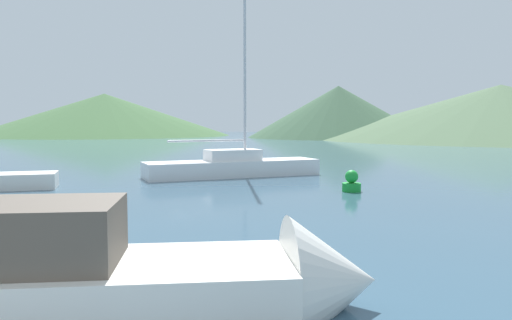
# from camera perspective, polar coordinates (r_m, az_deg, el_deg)

# --- Properties ---
(motorboat_near) EXTENTS (7.80, 3.90, 1.98)m
(motorboat_near) POSITION_cam_1_polar(r_m,az_deg,el_deg) (6.66, -19.02, -12.97)
(motorboat_near) COLOR white
(motorboat_near) RESTS_ON ground_plane
(sailboat_inner) EXTENTS (7.54, 5.87, 9.88)m
(sailboat_inner) POSITION_cam_1_polar(r_m,az_deg,el_deg) (22.23, -2.66, -0.62)
(sailboat_inner) COLOR white
(sailboat_inner) RESTS_ON ground_plane
(buoy_marker) EXTENTS (0.65, 0.65, 0.75)m
(buoy_marker) POSITION_cam_1_polar(r_m,az_deg,el_deg) (17.70, 10.87, -2.55)
(buoy_marker) COLOR green
(buoy_marker) RESTS_ON ground_plane
(hill_west) EXTENTS (45.16, 45.16, 7.54)m
(hill_west) POSITION_cam_1_polar(r_m,az_deg,el_deg) (94.73, -16.91, 4.99)
(hill_west) COLOR #3D6038
(hill_west) RESTS_ON ground_plane
(hill_central) EXTENTS (28.28, 28.28, 8.05)m
(hill_central) POSITION_cam_1_polar(r_m,az_deg,el_deg) (79.36, 9.37, 5.47)
(hill_central) COLOR #38563D
(hill_central) RESTS_ON ground_plane
(hill_east) EXTENTS (53.93, 53.93, 7.72)m
(hill_east) POSITION_cam_1_polar(r_m,az_deg,el_deg) (79.33, 26.11, 4.96)
(hill_east) COLOR #4C6647
(hill_east) RESTS_ON ground_plane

